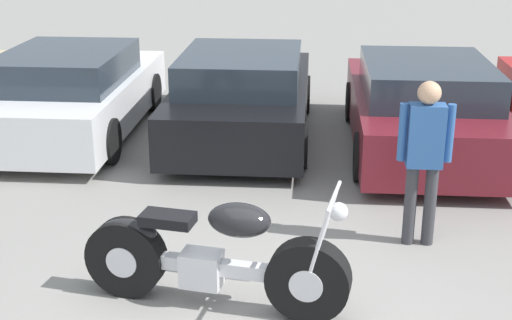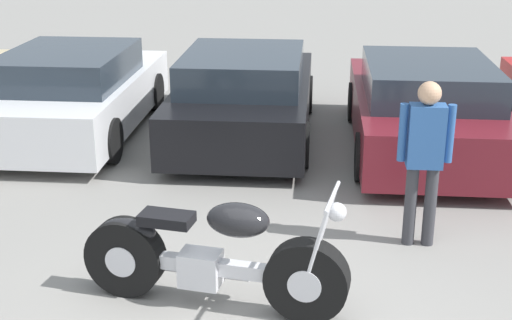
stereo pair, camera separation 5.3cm
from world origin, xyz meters
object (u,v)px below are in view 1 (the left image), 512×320
Objects in this scene: parked_car_white at (73,93)px; parked_car_black at (243,96)px; person_standing at (425,150)px; motorcycle at (212,258)px; parked_car_maroon at (422,107)px.

parked_car_white is 2.48m from parked_car_black.
person_standing is at bearing -35.75° from parked_car_white.
parked_car_white and parked_car_black have the same top height.
person_standing is (2.08, -3.34, 0.38)m from parked_car_black.
person_standing is at bearing -58.11° from parked_car_black.
motorcycle is 4.67m from parked_car_black.
parked_car_maroon is at bearing -9.32° from parked_car_black.
person_standing is at bearing -97.79° from parked_car_maroon.
parked_car_black is (-0.21, 4.66, 0.17)m from motorcycle.
motorcycle is at bearing -59.71° from parked_car_white.
motorcycle is at bearing -118.14° from parked_car_maroon.
parked_car_white reaches higher than motorcycle.
parked_car_maroon is at bearing -4.02° from parked_car_white.
person_standing reaches higher than motorcycle.
parked_car_black is (2.48, 0.06, 0.00)m from parked_car_white.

